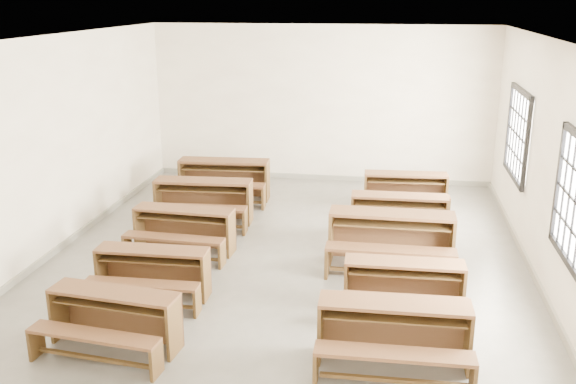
% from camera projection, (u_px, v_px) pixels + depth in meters
% --- Properties ---
extents(room, '(8.50, 8.50, 3.20)m').
position_uv_depth(room, '(294.00, 114.00, 8.97)').
color(room, slate).
rests_on(room, ground).
extents(desk_set_0, '(1.53, 0.91, 0.66)m').
position_uv_depth(desk_set_0, '(113.00, 316.00, 7.01)').
color(desk_set_0, brown).
rests_on(desk_set_0, ground).
extents(desk_set_1, '(1.46, 0.78, 0.65)m').
position_uv_depth(desk_set_1, '(152.00, 270.00, 8.20)').
color(desk_set_1, brown).
rests_on(desk_set_1, ground).
extents(desk_set_2, '(1.55, 0.86, 0.68)m').
position_uv_depth(desk_set_2, '(183.00, 227.00, 9.66)').
color(desk_set_2, brown).
rests_on(desk_set_2, ground).
extents(desk_set_3, '(1.69, 0.94, 0.74)m').
position_uv_depth(desk_set_3, '(203.00, 198.00, 10.92)').
color(desk_set_3, brown).
rests_on(desk_set_3, ground).
extents(desk_set_4, '(1.75, 0.98, 0.76)m').
position_uv_depth(desk_set_4, '(224.00, 177.00, 12.16)').
color(desk_set_4, brown).
rests_on(desk_set_4, ground).
extents(desk_set_5, '(1.59, 0.85, 0.71)m').
position_uv_depth(desk_set_5, '(394.00, 330.00, 6.65)').
color(desk_set_5, brown).
rests_on(desk_set_5, ground).
extents(desk_set_6, '(1.47, 0.79, 0.65)m').
position_uv_depth(desk_set_6, '(404.00, 284.00, 7.80)').
color(desk_set_6, brown).
rests_on(desk_set_6, ground).
extents(desk_set_7, '(1.77, 0.92, 0.80)m').
position_uv_depth(desk_set_7, '(391.00, 236.00, 9.12)').
color(desk_set_7, brown).
rests_on(desk_set_7, ground).
extents(desk_set_8, '(1.54, 0.82, 0.69)m').
position_uv_depth(desk_set_8, '(399.00, 213.00, 10.27)').
color(desk_set_8, brown).
rests_on(desk_set_8, ground).
extents(desk_set_9, '(1.52, 0.85, 0.67)m').
position_uv_depth(desk_set_9, '(405.00, 189.00, 11.61)').
color(desk_set_9, brown).
rests_on(desk_set_9, ground).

